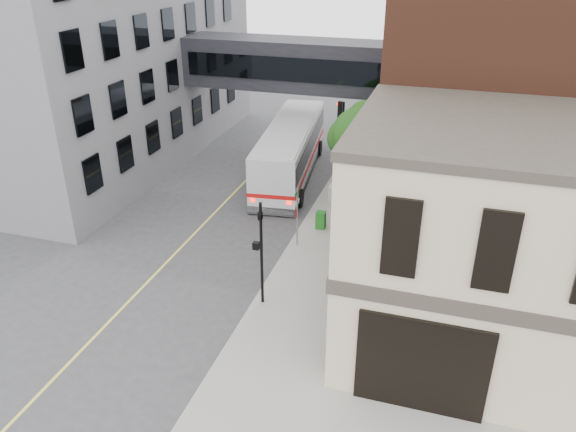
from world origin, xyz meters
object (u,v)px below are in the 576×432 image
Objects in this scene: bus at (290,148)px; pedestrian_c at (340,214)px; pedestrian_b at (345,225)px; sandwich_board at (333,319)px; newspaper_box at (321,220)px; pedestrian_a at (341,200)px.

pedestrian_c is (4.61, -6.38, -0.88)m from bus.
pedestrian_b is 1.55× the size of sandwich_board.
pedestrian_b is at bearing -31.46° from newspaper_box.
newspaper_box is at bearing -81.37° from pedestrian_a.
pedestrian_a is 0.90× the size of pedestrian_b.
bus is 16.05m from sandwich_board.
bus reaches higher than pedestrian_b.
pedestrian_a is 2.16m from newspaper_box.
pedestrian_a is 3.10m from pedestrian_b.
bus reaches higher than pedestrian_a.
sandwich_board is (1.59, -8.39, -0.22)m from pedestrian_c.
bus is at bearing 157.08° from pedestrian_a.
pedestrian_c is 8.54m from sandwich_board.
sandwich_board is at bearing -90.81° from pedestrian_b.
pedestrian_c reaches higher than newspaper_box.
newspaper_box is (-1.46, 0.92, -0.42)m from pedestrian_b.
newspaper_box is (-0.93, -0.32, -0.33)m from pedestrian_c.
pedestrian_b is 7.23m from sandwich_board.
pedestrian_b reaches higher than sandwich_board.
bus is at bearing 119.63° from newspaper_box.
pedestrian_a is at bearing -47.48° from bus.
bus is 6.36m from pedestrian_a.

